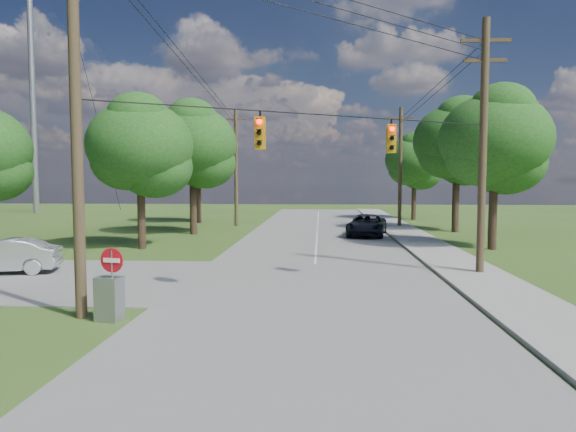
# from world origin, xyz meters

# --- Properties ---
(ground) EXTENTS (140.00, 140.00, 0.00)m
(ground) POSITION_xyz_m (0.00, 0.00, 0.00)
(ground) COLOR #37541C
(ground) RESTS_ON ground
(main_road) EXTENTS (10.00, 100.00, 0.03)m
(main_road) POSITION_xyz_m (2.00, 5.00, 0.01)
(main_road) COLOR gray
(main_road) RESTS_ON ground
(sidewalk_east) EXTENTS (2.60, 100.00, 0.12)m
(sidewalk_east) POSITION_xyz_m (8.70, 5.00, 0.06)
(sidewalk_east) COLOR #9A9790
(sidewalk_east) RESTS_ON ground
(pole_sw) EXTENTS (2.00, 0.32, 12.00)m
(pole_sw) POSITION_xyz_m (-4.60, 0.40, 6.23)
(pole_sw) COLOR #4F3E28
(pole_sw) RESTS_ON ground
(pole_ne) EXTENTS (2.00, 0.32, 10.50)m
(pole_ne) POSITION_xyz_m (8.90, 8.00, 5.47)
(pole_ne) COLOR #4F3E28
(pole_ne) RESTS_ON ground
(pole_north_e) EXTENTS (2.00, 0.32, 10.00)m
(pole_north_e) POSITION_xyz_m (8.90, 30.00, 5.13)
(pole_north_e) COLOR #4F3E28
(pole_north_e) RESTS_ON ground
(pole_north_w) EXTENTS (2.00, 0.32, 10.00)m
(pole_north_w) POSITION_xyz_m (-5.00, 30.00, 5.13)
(pole_north_w) COLOR #4F3E28
(pole_north_w) RESTS_ON ground
(power_lines) EXTENTS (13.93, 29.62, 4.93)m
(power_lines) POSITION_xyz_m (1.50, 11.54, 9.15)
(power_lines) COLOR black
(power_lines) RESTS_ON ground
(traffic_signals) EXTENTS (4.91, 3.27, 1.05)m
(traffic_signals) POSITION_xyz_m (2.55, 4.43, 5.50)
(traffic_signals) COLOR #C4870B
(traffic_signals) RESTS_ON ground
(radio_mast) EXTENTS (0.70, 0.70, 45.00)m
(radio_mast) POSITION_xyz_m (-32.00, 46.00, 22.50)
(radio_mast) COLOR gray
(radio_mast) RESTS_ON ground
(tree_w_near) EXTENTS (6.00, 6.00, 8.40)m
(tree_w_near) POSITION_xyz_m (-8.00, 15.00, 5.92)
(tree_w_near) COLOR #412D20
(tree_w_near) RESTS_ON ground
(tree_w_mid) EXTENTS (6.40, 6.40, 9.22)m
(tree_w_mid) POSITION_xyz_m (-7.00, 23.00, 6.58)
(tree_w_mid) COLOR #412D20
(tree_w_mid) RESTS_ON ground
(tree_w_far) EXTENTS (6.00, 6.00, 8.73)m
(tree_w_far) POSITION_xyz_m (-9.00, 33.00, 6.25)
(tree_w_far) COLOR #412D20
(tree_w_far) RESTS_ON ground
(tree_e_near) EXTENTS (6.20, 6.20, 8.81)m
(tree_e_near) POSITION_xyz_m (12.00, 16.00, 6.25)
(tree_e_near) COLOR #412D20
(tree_e_near) RESTS_ON ground
(tree_e_mid) EXTENTS (6.60, 6.60, 9.64)m
(tree_e_mid) POSITION_xyz_m (12.50, 26.00, 6.91)
(tree_e_mid) COLOR #412D20
(tree_e_mid) RESTS_ON ground
(tree_e_far) EXTENTS (5.80, 5.80, 8.32)m
(tree_e_far) POSITION_xyz_m (11.50, 38.00, 5.92)
(tree_e_far) COLOR #412D20
(tree_e_far) RESTS_ON ground
(car_cross_silver) EXTENTS (4.64, 2.57, 1.45)m
(car_cross_silver) POSITION_xyz_m (-11.03, 6.82, 0.76)
(car_cross_silver) COLOR #ACAFB3
(car_cross_silver) RESTS_ON cross_road
(car_main_north) EXTENTS (3.44, 5.76, 1.50)m
(car_main_north) POSITION_xyz_m (5.50, 22.56, 0.78)
(car_main_north) COLOR black
(car_main_north) RESTS_ON main_road
(control_cabinet) EXTENTS (0.77, 0.62, 1.24)m
(control_cabinet) POSITION_xyz_m (-3.65, 0.11, 0.62)
(control_cabinet) COLOR gray
(control_cabinet) RESTS_ON ground
(do_not_enter_sign) EXTENTS (0.69, 0.17, 2.08)m
(do_not_enter_sign) POSITION_xyz_m (-3.50, -0.01, 1.54)
(do_not_enter_sign) COLOR gray
(do_not_enter_sign) RESTS_ON ground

